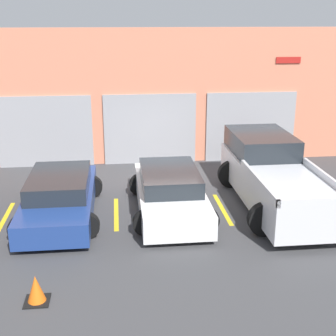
% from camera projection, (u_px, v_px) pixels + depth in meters
% --- Properties ---
extents(ground_plane, '(28.00, 28.00, 0.00)m').
position_uv_depth(ground_plane, '(164.00, 191.00, 14.42)').
color(ground_plane, '#3D3D3F').
extents(shophouse_building, '(17.30, 0.68, 4.76)m').
position_uv_depth(shophouse_building, '(154.00, 98.00, 16.80)').
color(shophouse_building, '#D17A5B').
rests_on(shophouse_building, ground).
extents(pickup_truck, '(2.50, 5.52, 1.77)m').
position_uv_depth(pickup_truck, '(272.00, 175.00, 13.23)').
color(pickup_truck, silver).
rests_on(pickup_truck, ground).
extents(sedan_white, '(2.15, 4.38, 1.18)m').
position_uv_depth(sedan_white, '(170.00, 192.00, 12.76)').
color(sedan_white, white).
rests_on(sedan_white, ground).
extents(sedan_side, '(2.17, 4.40, 1.15)m').
position_uv_depth(sedan_side, '(60.00, 197.00, 12.46)').
color(sedan_side, navy).
rests_on(sedan_side, ground).
extents(parking_stripe_far_left, '(0.12, 2.20, 0.01)m').
position_uv_depth(parking_stripe_far_left, '(5.00, 219.00, 12.45)').
color(parking_stripe_far_left, gold).
rests_on(parking_stripe_far_left, ground).
extents(parking_stripe_left, '(0.12, 2.20, 0.01)m').
position_uv_depth(parking_stripe_left, '(116.00, 214.00, 12.75)').
color(parking_stripe_left, gold).
rests_on(parking_stripe_left, ground).
extents(parking_stripe_centre, '(0.12, 2.20, 0.01)m').
position_uv_depth(parking_stripe_centre, '(222.00, 209.00, 13.06)').
color(parking_stripe_centre, gold).
rests_on(parking_stripe_centre, ground).
extents(parking_stripe_right, '(0.12, 2.20, 0.01)m').
position_uv_depth(parking_stripe_right, '(324.00, 204.00, 13.37)').
color(parking_stripe_right, gold).
rests_on(parking_stripe_right, ground).
extents(traffic_cone, '(0.47, 0.47, 0.55)m').
position_uv_depth(traffic_cone, '(36.00, 290.00, 8.76)').
color(traffic_cone, black).
rests_on(traffic_cone, ground).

